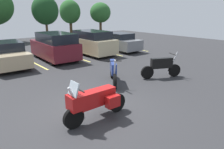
# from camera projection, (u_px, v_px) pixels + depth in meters

# --- Properties ---
(ground) EXTENTS (44.00, 44.00, 0.10)m
(ground) POSITION_uv_depth(u_px,v_px,m) (95.00, 111.00, 7.04)
(ground) COLOR #2D2D30
(motorcycle_touring) EXTENTS (2.28, 0.90, 1.40)m
(motorcycle_touring) POSITION_uv_depth(u_px,v_px,m) (94.00, 101.00, 6.19)
(motorcycle_touring) COLOR black
(motorcycle_touring) RESTS_ON ground
(motorcycle_second) EXTENTS (1.43, 1.93, 1.34)m
(motorcycle_second) POSITION_uv_depth(u_px,v_px,m) (113.00, 71.00, 9.50)
(motorcycle_second) COLOR black
(motorcycle_second) RESTS_ON ground
(motorcycle_third) EXTENTS (2.00, 1.05, 1.30)m
(motorcycle_third) POSITION_uv_depth(u_px,v_px,m) (162.00, 66.00, 10.29)
(motorcycle_third) COLOR black
(motorcycle_third) RESTS_ON ground
(parking_stripes) EXTENTS (20.90, 5.03, 0.01)m
(parking_stripes) POSITION_uv_depth(u_px,v_px,m) (9.00, 66.00, 12.75)
(parking_stripes) COLOR #EAE066
(parking_stripes) RESTS_ON ground
(car_tan) EXTENTS (2.05, 4.90, 1.53)m
(car_tan) POSITION_uv_depth(u_px,v_px,m) (6.00, 54.00, 12.47)
(car_tan) COLOR tan
(car_tan) RESTS_ON ground
(car_maroon) EXTENTS (2.11, 4.44, 1.88)m
(car_maroon) POSITION_uv_depth(u_px,v_px,m) (55.00, 46.00, 14.05)
(car_maroon) COLOR maroon
(car_maroon) RESTS_ON ground
(car_champagne) EXTENTS (1.89, 4.71, 1.85)m
(car_champagne) POSITION_uv_depth(u_px,v_px,m) (91.00, 43.00, 15.97)
(car_champagne) COLOR #C1B289
(car_champagne) RESTS_ON ground
(car_grey) EXTENTS (1.99, 4.70, 1.50)m
(car_grey) POSITION_uv_depth(u_px,v_px,m) (118.00, 42.00, 17.68)
(car_grey) COLOR slate
(car_grey) RESTS_ON ground
(tree_far_right) EXTENTS (2.81, 2.81, 4.77)m
(tree_far_right) POSITION_uv_depth(u_px,v_px,m) (70.00, 12.00, 27.61)
(tree_far_right) COLOR #4C3823
(tree_far_right) RESTS_ON ground
(tree_center) EXTENTS (2.74, 2.74, 4.86)m
(tree_center) POSITION_uv_depth(u_px,v_px,m) (45.00, 10.00, 21.40)
(tree_center) COLOR #4C3823
(tree_center) RESTS_ON ground
(tree_left) EXTENTS (2.85, 2.85, 4.45)m
(tree_left) POSITION_uv_depth(u_px,v_px,m) (100.00, 13.00, 28.15)
(tree_left) COLOR #4C3823
(tree_left) RESTS_ON ground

